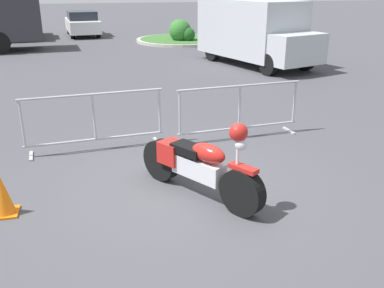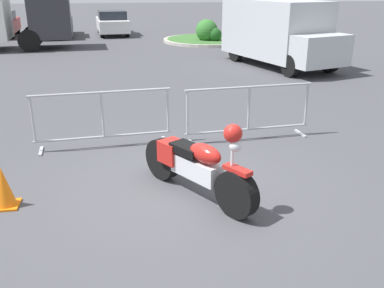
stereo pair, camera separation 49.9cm
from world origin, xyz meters
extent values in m
plane|color=#424247|center=(0.00, 0.00, 0.00)|extent=(120.00, 120.00, 0.00)
cylinder|color=black|center=(0.64, -0.94, 0.33)|extent=(0.51, 0.65, 0.65)
cylinder|color=black|center=(-0.21, 0.38, 0.33)|extent=(0.51, 0.65, 0.65)
cube|color=silver|center=(0.21, -0.28, 0.43)|extent=(0.67, 0.85, 0.28)
ellipsoid|color=#B21E19|center=(0.31, -0.44, 0.71)|extent=(0.53, 0.62, 0.26)
cube|color=black|center=(0.12, -0.13, 0.67)|extent=(0.53, 0.60, 0.12)
cube|color=#B21E19|center=(-0.07, 0.16, 0.53)|extent=(0.47, 0.48, 0.33)
cube|color=#B21E19|center=(0.64, -0.94, 0.67)|extent=(0.34, 0.42, 0.06)
cylinder|color=silver|center=(0.59, -0.86, 0.81)|extent=(0.06, 0.06, 0.46)
sphere|color=silver|center=(0.61, -0.90, 0.99)|extent=(0.16, 0.16, 0.16)
sphere|color=#B21E19|center=(0.59, -0.86, 1.14)|extent=(0.24, 0.24, 0.24)
cylinder|color=#9EA0A5|center=(-1.18, 1.93, 1.05)|extent=(2.54, 0.27, 0.04)
cylinder|color=#9EA0A5|center=(-1.18, 1.93, 0.20)|extent=(2.54, 0.27, 0.04)
cylinder|color=#9EA0A5|center=(-2.40, 1.82, 0.62)|extent=(0.05, 0.05, 0.85)
cylinder|color=#9EA0A5|center=(-1.18, 1.93, 0.62)|extent=(0.05, 0.05, 0.85)
cylinder|color=#9EA0A5|center=(0.04, 2.04, 0.62)|extent=(0.05, 0.05, 0.85)
cube|color=#9EA0A5|center=(-2.33, 1.82, 0.01)|extent=(0.10, 0.44, 0.03)
cube|color=#9EA0A5|center=(-0.03, 2.03, 0.01)|extent=(0.10, 0.44, 0.03)
cylinder|color=#9EA0A5|center=(1.61, 1.93, 1.05)|extent=(2.54, 0.27, 0.04)
cylinder|color=#9EA0A5|center=(1.61, 1.93, 0.20)|extent=(2.54, 0.27, 0.04)
cylinder|color=#9EA0A5|center=(0.39, 1.82, 0.62)|extent=(0.05, 0.05, 0.85)
cylinder|color=#9EA0A5|center=(1.61, 1.93, 0.62)|extent=(0.05, 0.05, 0.85)
cylinder|color=#9EA0A5|center=(2.83, 2.04, 0.62)|extent=(0.05, 0.05, 0.85)
cube|color=#9EA0A5|center=(0.46, 1.82, 0.01)|extent=(0.10, 0.44, 0.03)
cube|color=#9EA0A5|center=(2.76, 2.03, 0.01)|extent=(0.10, 0.44, 0.03)
cube|color=#2D2D33|center=(-4.02, 15.29, 1.43)|extent=(2.00, 2.34, 1.90)
cylinder|color=black|center=(-5.03, 16.17, 0.48)|extent=(0.98, 0.37, 0.96)
cylinder|color=black|center=(-4.85, 14.24, 0.48)|extent=(0.98, 0.37, 0.96)
cube|color=#B2B7BC|center=(4.72, 9.67, 1.31)|extent=(3.17, 4.52, 2.00)
cube|color=#B2B7BC|center=(5.50, 7.29, 0.84)|extent=(2.09, 1.44, 1.00)
cylinder|color=black|center=(6.17, 7.93, 0.36)|extent=(0.45, 0.76, 0.72)
cylinder|color=black|center=(4.58, 7.41, 0.36)|extent=(0.45, 0.76, 0.72)
cylinder|color=black|center=(5.15, 11.07, 0.36)|extent=(0.45, 0.76, 0.72)
cylinder|color=black|center=(3.55, 10.55, 0.36)|extent=(0.45, 0.76, 0.72)
cube|color=#B21E19|center=(-7.55, 20.36, 0.58)|extent=(2.05, 4.22, 0.66)
cylinder|color=black|center=(-6.99, 21.72, 0.30)|extent=(0.27, 0.62, 0.61)
cylinder|color=black|center=(-6.73, 19.13, 0.30)|extent=(0.27, 0.62, 0.61)
cube|color=black|center=(-4.46, 19.93, 0.61)|extent=(2.17, 4.46, 0.70)
cube|color=#1E232B|center=(-4.45, 19.78, 1.21)|extent=(1.82, 2.35, 0.50)
cylinder|color=black|center=(-5.33, 21.23, 0.32)|extent=(0.28, 0.66, 0.64)
cylinder|color=black|center=(-3.86, 21.38, 0.32)|extent=(0.28, 0.66, 0.64)
cylinder|color=black|center=(-5.06, 18.48, 0.32)|extent=(0.28, 0.66, 0.64)
cylinder|color=black|center=(-3.59, 18.63, 0.32)|extent=(0.28, 0.66, 0.64)
cube|color=white|center=(-1.37, 20.28, 0.57)|extent=(2.03, 4.17, 0.66)
cube|color=#1E232B|center=(-1.36, 20.14, 1.13)|extent=(1.71, 2.20, 0.47)
cylinder|color=black|center=(-2.18, 21.50, 0.30)|extent=(0.26, 0.62, 0.60)
cylinder|color=black|center=(-0.81, 21.64, 0.30)|extent=(0.26, 0.62, 0.60)
cylinder|color=black|center=(-1.93, 18.93, 0.30)|extent=(0.26, 0.62, 0.60)
cylinder|color=black|center=(-0.56, 19.07, 0.30)|extent=(0.26, 0.62, 0.60)
cylinder|color=#262838|center=(6.30, 18.26, 0.42)|extent=(0.32, 0.32, 0.85)
cylinder|color=maroon|center=(6.30, 18.26, 1.16)|extent=(0.46, 0.46, 0.62)
sphere|color=tan|center=(6.30, 18.26, 1.58)|extent=(0.22, 0.22, 0.22)
cylinder|color=#ADA89E|center=(3.60, 16.47, 0.07)|extent=(4.68, 4.68, 0.14)
cylinder|color=#38662D|center=(3.60, 16.47, 0.15)|extent=(4.31, 4.31, 0.02)
sphere|color=#1E511E|center=(3.73, 15.57, 0.44)|extent=(0.70, 0.70, 0.70)
sphere|color=#33702D|center=(3.40, 15.90, 0.61)|extent=(1.11, 1.11, 1.11)
cube|color=orange|center=(-2.45, -0.20, 0.01)|extent=(0.34, 0.34, 0.03)
cone|color=orange|center=(-2.45, -0.20, 0.31)|extent=(0.28, 0.28, 0.56)
camera|label=1|loc=(-1.18, -5.69, 2.93)|focal=40.00mm
camera|label=2|loc=(-0.69, -5.79, 2.93)|focal=40.00mm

